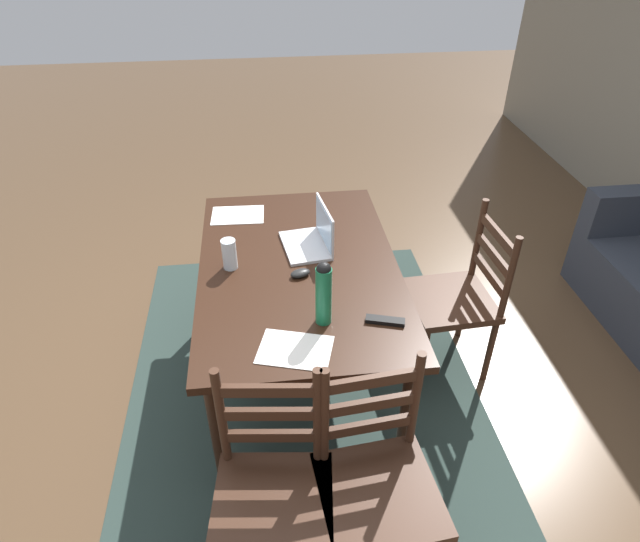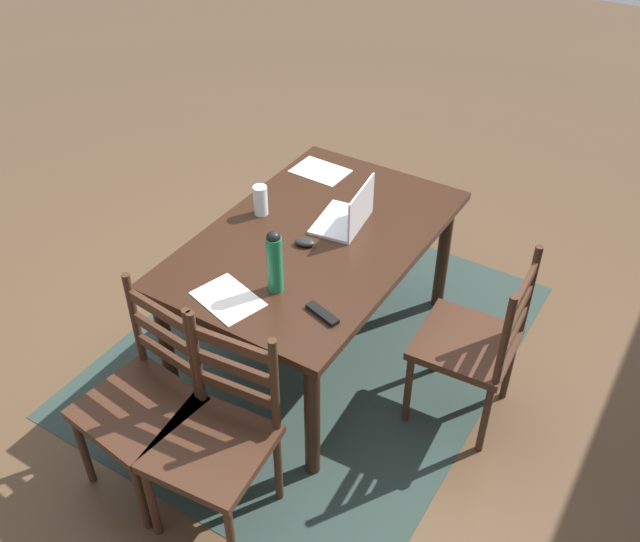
{
  "view_description": "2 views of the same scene",
  "coord_description": "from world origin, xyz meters",
  "px_view_note": "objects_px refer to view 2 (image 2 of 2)",
  "views": [
    {
      "loc": [
        2.23,
        -0.16,
        2.31
      ],
      "look_at": [
        -0.01,
        0.11,
        0.7
      ],
      "focal_mm": 30.63,
      "sensor_mm": 36.0,
      "label": 1
    },
    {
      "loc": [
        2.38,
        1.5,
        2.74
      ],
      "look_at": [
        0.14,
        0.11,
        0.67
      ],
      "focal_mm": 39.78,
      "sensor_mm": 36.0,
      "label": 2
    }
  ],
  "objects_px": {
    "dining_table": "(315,250)",
    "chair_right_near": "(144,400)",
    "chair_right_far": "(216,439)",
    "chair_far_head": "(475,344)",
    "drinking_glass": "(261,200)",
    "laptop": "(349,215)",
    "computer_mouse": "(304,242)",
    "tv_remote": "(322,314)",
    "water_bottle": "(275,260)"
  },
  "relations": [
    {
      "from": "dining_table",
      "to": "laptop",
      "type": "xyz_separation_m",
      "value": [
        -0.17,
        0.09,
        0.15
      ]
    },
    {
      "from": "chair_right_near",
      "to": "drinking_glass",
      "type": "height_order",
      "value": "chair_right_near"
    },
    {
      "from": "chair_right_near",
      "to": "chair_far_head",
      "type": "relative_size",
      "value": 1.0
    },
    {
      "from": "chair_right_near",
      "to": "laptop",
      "type": "bearing_deg",
      "value": 166.8
    },
    {
      "from": "dining_table",
      "to": "computer_mouse",
      "type": "xyz_separation_m",
      "value": [
        0.09,
        -0.0,
        0.11
      ]
    },
    {
      "from": "drinking_glass",
      "to": "dining_table",
      "type": "bearing_deg",
      "value": 86.47
    },
    {
      "from": "chair_right_far",
      "to": "laptop",
      "type": "bearing_deg",
      "value": -175.35
    },
    {
      "from": "chair_right_far",
      "to": "laptop",
      "type": "height_order",
      "value": "laptop"
    },
    {
      "from": "laptop",
      "to": "computer_mouse",
      "type": "height_order",
      "value": "laptop"
    },
    {
      "from": "chair_right_far",
      "to": "chair_far_head",
      "type": "bearing_deg",
      "value": 147.64
    },
    {
      "from": "laptop",
      "to": "computer_mouse",
      "type": "bearing_deg",
      "value": -20.23
    },
    {
      "from": "chair_right_far",
      "to": "chair_far_head",
      "type": "distance_m",
      "value": 1.26
    },
    {
      "from": "chair_far_head",
      "to": "computer_mouse",
      "type": "height_order",
      "value": "chair_far_head"
    },
    {
      "from": "chair_right_near",
      "to": "computer_mouse",
      "type": "height_order",
      "value": "chair_right_near"
    },
    {
      "from": "dining_table",
      "to": "drinking_glass",
      "type": "bearing_deg",
      "value": -93.53
    },
    {
      "from": "chair_right_near",
      "to": "tv_remote",
      "type": "bearing_deg",
      "value": 137.59
    },
    {
      "from": "drinking_glass",
      "to": "chair_right_near",
      "type": "bearing_deg",
      "value": 7.59
    },
    {
      "from": "chair_far_head",
      "to": "water_bottle",
      "type": "relative_size",
      "value": 3.08
    },
    {
      "from": "water_bottle",
      "to": "computer_mouse",
      "type": "relative_size",
      "value": 3.09
    },
    {
      "from": "chair_right_far",
      "to": "drinking_glass",
      "type": "relative_size",
      "value": 6.05
    },
    {
      "from": "chair_far_head",
      "to": "drinking_glass",
      "type": "relative_size",
      "value": 6.05
    },
    {
      "from": "water_bottle",
      "to": "tv_remote",
      "type": "xyz_separation_m",
      "value": [
        0.04,
        0.27,
        -0.15
      ]
    },
    {
      "from": "dining_table",
      "to": "laptop",
      "type": "height_order",
      "value": "laptop"
    },
    {
      "from": "chair_right_far",
      "to": "chair_far_head",
      "type": "height_order",
      "value": "same"
    },
    {
      "from": "chair_right_far",
      "to": "tv_remote",
      "type": "height_order",
      "value": "chair_right_far"
    },
    {
      "from": "chair_far_head",
      "to": "chair_right_near",
      "type": "bearing_deg",
      "value": -44.95
    },
    {
      "from": "chair_right_far",
      "to": "water_bottle",
      "type": "xyz_separation_m",
      "value": [
        -0.62,
        -0.12,
        0.45
      ]
    },
    {
      "from": "drinking_glass",
      "to": "computer_mouse",
      "type": "bearing_deg",
      "value": 70.99
    },
    {
      "from": "chair_far_head",
      "to": "computer_mouse",
      "type": "bearing_deg",
      "value": -83.63
    },
    {
      "from": "dining_table",
      "to": "water_bottle",
      "type": "distance_m",
      "value": 0.51
    },
    {
      "from": "dining_table",
      "to": "computer_mouse",
      "type": "height_order",
      "value": "computer_mouse"
    },
    {
      "from": "tv_remote",
      "to": "chair_right_near",
      "type": "bearing_deg",
      "value": 154.36
    },
    {
      "from": "chair_far_head",
      "to": "tv_remote",
      "type": "xyz_separation_m",
      "value": [
        0.48,
        -0.53,
        0.3
      ]
    },
    {
      "from": "chair_right_near",
      "to": "chair_far_head",
      "type": "bearing_deg",
      "value": 135.05
    },
    {
      "from": "dining_table",
      "to": "chair_right_near",
      "type": "height_order",
      "value": "chair_right_near"
    },
    {
      "from": "laptop",
      "to": "water_bottle",
      "type": "xyz_separation_m",
      "value": [
        0.61,
        -0.02,
        0.1
      ]
    },
    {
      "from": "laptop",
      "to": "computer_mouse",
      "type": "xyz_separation_m",
      "value": [
        0.26,
        -0.1,
        -0.04
      ]
    },
    {
      "from": "laptop",
      "to": "tv_remote",
      "type": "distance_m",
      "value": 0.69
    },
    {
      "from": "chair_right_near",
      "to": "computer_mouse",
      "type": "xyz_separation_m",
      "value": [
        -0.96,
        0.19,
        0.31
      ]
    },
    {
      "from": "dining_table",
      "to": "computer_mouse",
      "type": "relative_size",
      "value": 15.38
    },
    {
      "from": "chair_right_far",
      "to": "laptop",
      "type": "distance_m",
      "value": 1.28
    },
    {
      "from": "dining_table",
      "to": "chair_far_head",
      "type": "height_order",
      "value": "chair_far_head"
    },
    {
      "from": "chair_right_far",
      "to": "computer_mouse",
      "type": "bearing_deg",
      "value": -168.5
    },
    {
      "from": "laptop",
      "to": "dining_table",
      "type": "bearing_deg",
      "value": -29.45
    },
    {
      "from": "chair_right_near",
      "to": "water_bottle",
      "type": "relative_size",
      "value": 3.08
    },
    {
      "from": "chair_right_far",
      "to": "computer_mouse",
      "type": "height_order",
      "value": "chair_right_far"
    },
    {
      "from": "drinking_glass",
      "to": "chair_far_head",
      "type": "bearing_deg",
      "value": 89.12
    },
    {
      "from": "tv_remote",
      "to": "chair_right_far",
      "type": "bearing_deg",
      "value": -176.99
    },
    {
      "from": "chair_far_head",
      "to": "tv_remote",
      "type": "distance_m",
      "value": 0.78
    },
    {
      "from": "dining_table",
      "to": "tv_remote",
      "type": "xyz_separation_m",
      "value": [
        0.48,
        0.34,
        0.1
      ]
    }
  ]
}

